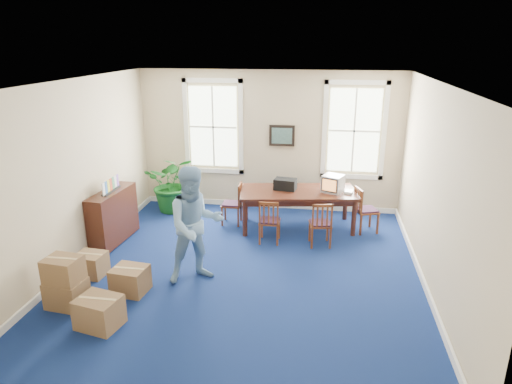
# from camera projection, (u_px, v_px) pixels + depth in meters

# --- Properties ---
(floor) EXTENTS (6.50, 6.50, 0.00)m
(floor) POSITION_uv_depth(u_px,v_px,m) (245.00, 271.00, 7.94)
(floor) COLOR navy
(floor) RESTS_ON ground
(ceiling) EXTENTS (6.50, 6.50, 0.00)m
(ceiling) POSITION_uv_depth(u_px,v_px,m) (244.00, 82.00, 6.92)
(ceiling) COLOR white
(ceiling) RESTS_ON ground
(wall_back) EXTENTS (6.50, 0.00, 6.50)m
(wall_back) POSITION_uv_depth(u_px,v_px,m) (269.00, 141.00, 10.47)
(wall_back) COLOR #C7B28D
(wall_back) RESTS_ON ground
(wall_front) EXTENTS (6.50, 0.00, 6.50)m
(wall_front) POSITION_uv_depth(u_px,v_px,m) (186.00, 282.00, 4.38)
(wall_front) COLOR #C7B28D
(wall_front) RESTS_ON ground
(wall_left) EXTENTS (0.00, 6.50, 6.50)m
(wall_left) POSITION_uv_depth(u_px,v_px,m) (73.00, 175.00, 7.86)
(wall_left) COLOR #C7B28D
(wall_left) RESTS_ON ground
(wall_right) EXTENTS (0.00, 6.50, 6.50)m
(wall_right) POSITION_uv_depth(u_px,v_px,m) (437.00, 192.00, 7.00)
(wall_right) COLOR #C7B28D
(wall_right) RESTS_ON ground
(baseboard_back) EXTENTS (6.00, 0.04, 0.12)m
(baseboard_back) POSITION_uv_depth(u_px,v_px,m) (268.00, 205.00, 10.94)
(baseboard_back) COLOR white
(baseboard_back) RESTS_ON ground
(baseboard_left) EXTENTS (0.04, 6.50, 0.12)m
(baseboard_left) POSITION_uv_depth(u_px,v_px,m) (85.00, 256.00, 8.34)
(baseboard_left) COLOR white
(baseboard_left) RESTS_ON ground
(baseboard_right) EXTENTS (0.04, 6.50, 0.12)m
(baseboard_right) POSITION_uv_depth(u_px,v_px,m) (423.00, 280.00, 7.49)
(baseboard_right) COLOR white
(baseboard_right) RESTS_ON ground
(window_left) EXTENTS (1.40, 0.12, 2.20)m
(window_left) POSITION_uv_depth(u_px,v_px,m) (213.00, 127.00, 10.55)
(window_left) COLOR white
(window_left) RESTS_ON ground
(window_right) EXTENTS (1.40, 0.12, 2.20)m
(window_right) POSITION_uv_depth(u_px,v_px,m) (354.00, 131.00, 10.09)
(window_right) COLOR white
(window_right) RESTS_ON ground
(wall_picture) EXTENTS (0.58, 0.06, 0.48)m
(wall_picture) POSITION_uv_depth(u_px,v_px,m) (282.00, 136.00, 10.34)
(wall_picture) COLOR black
(wall_picture) RESTS_ON ground
(conference_table) EXTENTS (2.55, 1.46, 0.82)m
(conference_table) POSITION_uv_depth(u_px,v_px,m) (297.00, 209.00, 9.65)
(conference_table) COLOR #3C1A10
(conference_table) RESTS_ON ground
(crt_tv) EXTENTS (0.52, 0.54, 0.35)m
(crt_tv) POSITION_uv_depth(u_px,v_px,m) (333.00, 183.00, 9.41)
(crt_tv) COLOR #B7B7BC
(crt_tv) RESTS_ON conference_table
(game_console) EXTENTS (0.19, 0.23, 0.05)m
(game_console) POSITION_uv_depth(u_px,v_px,m) (349.00, 192.00, 9.36)
(game_console) COLOR white
(game_console) RESTS_ON conference_table
(equipment_bag) EXTENTS (0.49, 0.36, 0.23)m
(equipment_bag) POSITION_uv_depth(u_px,v_px,m) (285.00, 184.00, 9.57)
(equipment_bag) COLOR black
(equipment_bag) RESTS_ON conference_table
(chair_near_left) EXTENTS (0.41, 0.41, 0.90)m
(chair_near_left) POSITION_uv_depth(u_px,v_px,m) (270.00, 221.00, 8.94)
(chair_near_left) COLOR brown
(chair_near_left) RESTS_ON ground
(chair_near_right) EXTENTS (0.47, 0.47, 0.91)m
(chair_near_right) POSITION_uv_depth(u_px,v_px,m) (320.00, 223.00, 8.80)
(chair_near_right) COLOR brown
(chair_near_right) RESTS_ON ground
(chair_end_left) EXTENTS (0.42, 0.42, 0.91)m
(chair_end_left) POSITION_uv_depth(u_px,v_px,m) (232.00, 204.00, 9.84)
(chair_end_left) COLOR brown
(chair_end_left) RESTS_ON ground
(chair_end_right) EXTENTS (0.55, 0.55, 0.96)m
(chair_end_right) POSITION_uv_depth(u_px,v_px,m) (366.00, 210.00, 9.43)
(chair_end_right) COLOR brown
(chair_end_right) RESTS_ON ground
(man) EXTENTS (1.19, 1.11, 1.95)m
(man) POSITION_uv_depth(u_px,v_px,m) (195.00, 225.00, 7.36)
(man) COLOR #78A4CB
(man) RESTS_ON ground
(credenza) EXTENTS (0.48, 1.34, 1.03)m
(credenza) POSITION_uv_depth(u_px,v_px,m) (113.00, 218.00, 8.90)
(credenza) COLOR #3C1A10
(credenza) RESTS_ON ground
(brochure_rack) EXTENTS (0.20, 0.61, 0.27)m
(brochure_rack) POSITION_uv_depth(u_px,v_px,m) (111.00, 186.00, 8.69)
(brochure_rack) COLOR #99999E
(brochure_rack) RESTS_ON credenza
(potted_plant) EXTENTS (1.37, 1.24, 1.34)m
(potted_plant) POSITION_uv_depth(u_px,v_px,m) (173.00, 183.00, 10.52)
(potted_plant) COLOR #134F17
(potted_plant) RESTS_ON ground
(cardboard_boxes) EXTENTS (1.63, 1.63, 0.83)m
(cardboard_boxes) POSITION_uv_depth(u_px,v_px,m) (82.00, 278.00, 6.84)
(cardboard_boxes) COLOR olive
(cardboard_boxes) RESTS_ON ground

